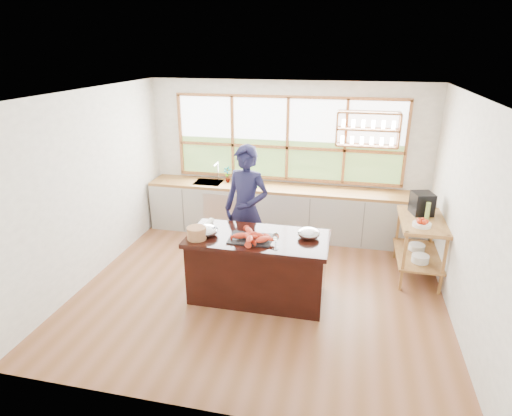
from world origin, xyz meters
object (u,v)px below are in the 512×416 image
(cook, at_px, (246,210))
(wicker_basket, at_px, (197,233))
(island, at_px, (258,267))
(espresso_machine, at_px, (422,203))

(cook, xyz_separation_m, wicker_basket, (-0.42, -0.99, 0.01))
(island, xyz_separation_m, wicker_basket, (-0.76, -0.23, 0.53))
(island, bearing_deg, wicker_basket, -162.93)
(island, xyz_separation_m, cook, (-0.34, 0.76, 0.51))
(island, distance_m, wicker_basket, 0.95)
(cook, relative_size, wicker_basket, 7.73)
(espresso_machine, bearing_deg, cook, 177.90)
(espresso_machine, distance_m, wicker_basket, 3.34)
(wicker_basket, bearing_deg, espresso_machine, 28.02)
(cook, height_order, espresso_machine, cook)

